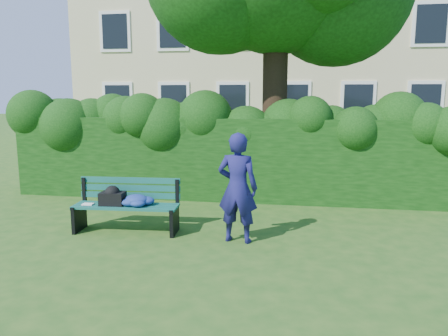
# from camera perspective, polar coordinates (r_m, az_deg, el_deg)

# --- Properties ---
(ground) EXTENTS (80.00, 80.00, 0.00)m
(ground) POSITION_cam_1_polar(r_m,az_deg,el_deg) (7.79, -0.72, -7.64)
(ground) COLOR #255219
(ground) RESTS_ON ground
(apartment_building) EXTENTS (16.00, 8.08, 12.00)m
(apartment_building) POSITION_cam_1_polar(r_m,az_deg,el_deg) (21.67, 6.10, 19.39)
(apartment_building) COLOR #C3BB82
(apartment_building) RESTS_ON ground
(hedge) EXTENTS (10.00, 1.00, 1.80)m
(hedge) POSITION_cam_1_polar(r_m,az_deg,el_deg) (9.72, 1.53, 1.27)
(hedge) COLOR black
(hedge) RESTS_ON ground
(park_bench) EXTENTS (1.79, 0.66, 0.89)m
(park_bench) POSITION_cam_1_polar(r_m,az_deg,el_deg) (7.58, -12.58, -4.47)
(park_bench) COLOR #10524C
(park_bench) RESTS_ON ground
(man_reading) EXTENTS (0.68, 0.48, 1.74)m
(man_reading) POSITION_cam_1_polar(r_m,az_deg,el_deg) (6.82, 1.79, -2.61)
(man_reading) COLOR navy
(man_reading) RESTS_ON ground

